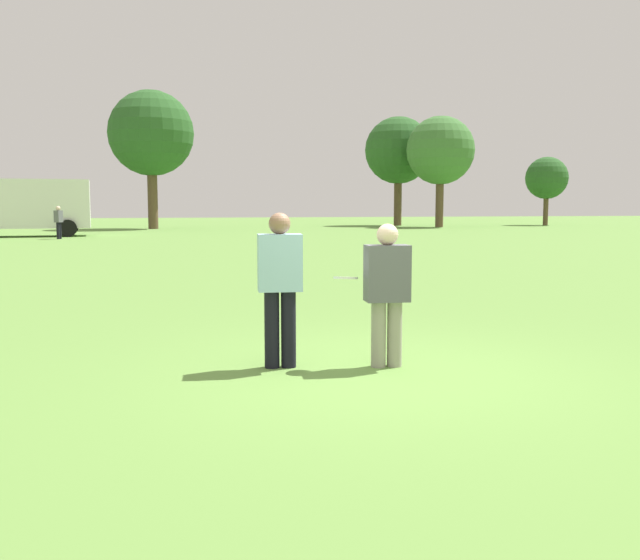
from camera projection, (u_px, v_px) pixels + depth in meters
name	position (u px, v px, depth m)	size (l,w,h in m)	color
ground_plane	(375.00, 373.00, 7.51)	(182.36, 182.36, 0.00)	#608C3D
player_thrower	(280.00, 281.00, 7.65)	(0.50, 0.32, 1.70)	black
player_defender	(387.00, 287.00, 7.70)	(0.49, 0.30, 1.58)	gray
frisbee	(346.00, 278.00, 7.69)	(0.27, 0.27, 0.06)	white
box_truck	(14.00, 205.00, 39.21)	(8.64, 3.37, 3.18)	white
bystander_sideline_watcher	(59.00, 220.00, 36.56)	(0.43, 0.54, 1.71)	black
tree_center_elm	(151.00, 134.00, 51.25)	(6.19, 6.19, 10.07)	brown
tree_east_birch	(398.00, 151.00, 59.70)	(5.66, 5.66, 9.21)	brown
tree_east_oak	(440.00, 151.00, 55.47)	(5.37, 5.37, 8.73)	brown
tree_far_east_pine	(547.00, 178.00, 60.81)	(3.63, 3.63, 5.89)	brown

